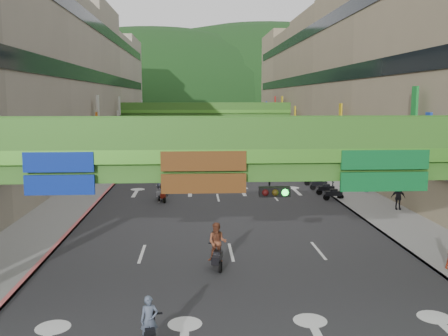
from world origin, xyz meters
TOP-DOWN VIEW (x-y plane):
  - road_slab at (0.00, 50.00)m, footprint 18.00×140.00m
  - sidewalk_left at (-11.00, 50.00)m, footprint 4.00×140.00m
  - sidewalk_right at (11.00, 50.00)m, footprint 4.00×140.00m
  - curb_left at (-9.10, 50.00)m, footprint 0.20×140.00m
  - curb_right at (9.10, 50.00)m, footprint 0.20×140.00m
  - building_row_left at (-18.93, 50.00)m, footprint 12.80×95.00m
  - building_row_right at (18.93, 50.00)m, footprint 12.80×95.00m
  - overpass_near at (0.93, 5.38)m, footprint 28.00×12.27m
  - overpass_far at (0.00, 65.00)m, footprint 28.00×2.20m
  - hill_left at (-15.00, 160.00)m, footprint 168.00×140.00m
  - hill_right at (25.00, 180.00)m, footprint 208.00×176.00m
  - bunting_string at (0.00, 30.00)m, footprint 26.00×0.36m
  - scooter_rider_near at (-3.23, 2.06)m, footprint 0.66×1.60m
  - scooter_rider_mid at (-0.81, 9.63)m, footprint 1.00×1.59m
  - scooter_rider_left at (-4.52, 25.47)m, footprint 0.98×1.60m
  - scooter_rider_far at (-4.13, 24.83)m, footprint 0.90×1.60m
  - parked_scooter_row at (8.80, 30.00)m, footprint 1.60×11.55m
  - car_silver at (-3.39, 49.46)m, footprint 1.79×4.10m
  - car_yellow at (-1.56, 56.14)m, footprint 2.12×4.58m
  - pedestrian_dark at (12.20, 20.56)m, footprint 1.00×0.48m
  - pedestrian_blue at (12.20, 26.94)m, footprint 0.78×0.57m

SIDE VIEW (x-z plane):
  - hill_left at x=-15.00m, z-range -56.00..56.00m
  - hill_right at x=25.00m, z-range -64.00..64.00m
  - road_slab at x=0.00m, z-range 0.00..0.02m
  - sidewalk_left at x=-11.00m, z-range 0.00..0.15m
  - sidewalk_right at x=11.00m, z-range 0.00..0.15m
  - curb_left at x=-9.10m, z-range 0.00..0.18m
  - curb_right at x=9.10m, z-range 0.00..0.18m
  - parked_scooter_row at x=8.80m, z-range -0.02..1.06m
  - car_silver at x=-3.39m, z-range 0.00..1.31m
  - car_yellow at x=-1.56m, z-range 0.00..1.52m
  - pedestrian_blue at x=12.20m, z-range 0.00..1.53m
  - pedestrian_dark at x=12.20m, z-range 0.00..1.66m
  - scooter_rider_near at x=-3.23m, z-range -0.09..1.76m
  - scooter_rider_left at x=-4.52m, z-range 0.00..1.99m
  - scooter_rider_far at x=-4.13m, z-range 0.02..2.10m
  - scooter_rider_mid at x=-0.81m, z-range 0.04..2.21m
  - overpass_near at x=0.93m, z-range 1.66..8.76m
  - overpass_far at x=0.00m, z-range 1.85..8.95m
  - bunting_string at x=0.00m, z-range 5.73..6.19m
  - building_row_left at x=-18.93m, z-range -0.04..18.96m
  - building_row_right at x=18.93m, z-range -0.04..18.96m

